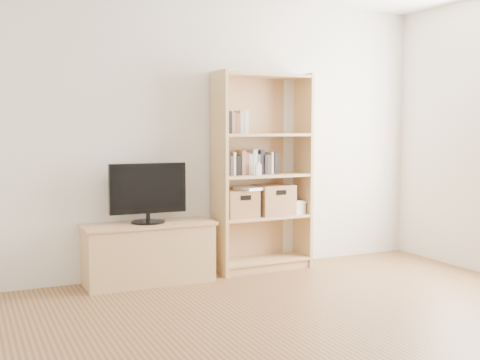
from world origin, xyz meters
TOP-DOWN VIEW (x-y plane):
  - floor at (0.00, 0.00)m, footprint 4.50×5.00m
  - back_wall at (0.00, 2.50)m, footprint 4.50×0.02m
  - tv_stand at (-0.72, 2.29)m, footprint 1.12×0.42m
  - bookshelf at (0.43, 2.33)m, footprint 0.96×0.37m
  - television at (-0.72, 2.29)m, footprint 0.68×0.07m
  - books_row_mid at (0.43, 2.35)m, footprint 0.75×0.15m
  - books_row_upper at (0.22, 2.34)m, footprint 0.35×0.14m
  - baby_monitor at (0.33, 2.22)m, footprint 0.06×0.04m
  - basket_left at (0.18, 2.32)m, footprint 0.32×0.27m
  - basket_right at (0.55, 2.33)m, footprint 0.37×0.31m
  - laptop at (0.34, 2.31)m, footprint 0.40×0.32m
  - magazine_stack at (0.76, 2.34)m, footprint 0.20×0.26m

SIDE VIEW (x-z plane):
  - floor at x=0.00m, z-range -0.01..0.01m
  - tv_stand at x=-0.72m, z-range 0.00..0.51m
  - magazine_stack at x=0.76m, z-range 0.53..0.64m
  - basket_left at x=0.18m, z-range 0.53..0.79m
  - basket_right at x=0.55m, z-range 0.53..0.82m
  - laptop at x=0.34m, z-range 0.79..0.81m
  - television at x=-0.72m, z-range 0.54..1.07m
  - bookshelf at x=0.43m, z-range 0.00..1.90m
  - baby_monitor at x=0.33m, z-range 0.93..1.03m
  - books_row_mid at x=0.43m, z-range 0.93..1.13m
  - back_wall at x=0.00m, z-range 0.00..2.60m
  - books_row_upper at x=0.22m, z-range 1.32..1.50m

